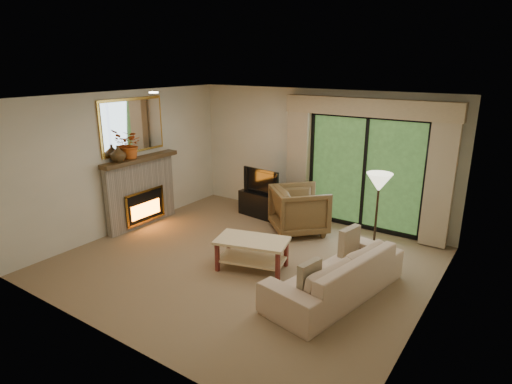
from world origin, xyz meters
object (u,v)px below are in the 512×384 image
Objects in this scene: media_console at (263,204)px; armchair at (299,210)px; coffee_table at (252,254)px; sofa at (335,273)px.

media_console is 1.04× the size of armchair.
armchair is 1.74m from coffee_table.
coffee_table is at bearing 137.41° from armchair.
media_console is 0.93× the size of coffee_table.
armchair is 0.89× the size of coffee_table.
armchair reaches higher than sofa.
media_console is 1.11m from armchair.
coffee_table is (0.12, -1.73, -0.19)m from armchair.
coffee_table is at bearing -54.13° from media_console.
media_console is at bearing 24.10° from armchair.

